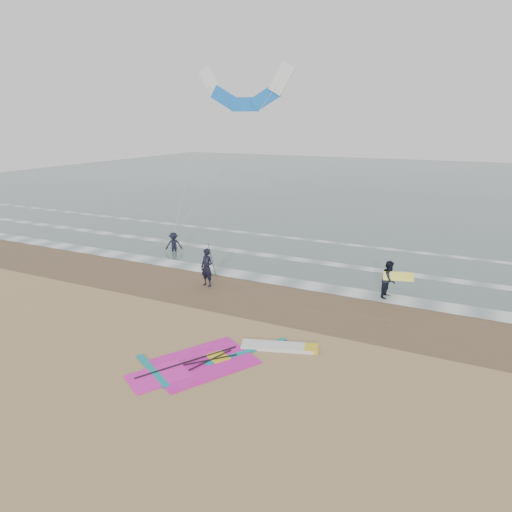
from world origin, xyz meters
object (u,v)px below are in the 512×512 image
at_px(person_wading, 174,239).
at_px(surf_kite, 245,93).
at_px(person_standing, 207,268).
at_px(windsurf_rig, 224,359).
at_px(person_walking, 389,279).

xyz_separation_m(person_wading, surf_kite, (3.33, 2.99, 8.41)).
distance_m(person_standing, person_wading, 6.47).
height_order(windsurf_rig, person_wading, person_wading).
bearing_deg(person_standing, surf_kite, 113.65).
bearing_deg(person_walking, person_wading, 93.07).
distance_m(windsurf_rig, surf_kite, 16.91).
xyz_separation_m(person_standing, person_wading, (-4.94, 4.17, -0.15)).
relative_size(person_walking, surf_kite, 0.17).
bearing_deg(windsurf_rig, person_wading, 132.63).
relative_size(windsurf_rig, surf_kite, 0.56).
distance_m(person_walking, person_wading, 13.17).
bearing_deg(person_wading, person_standing, -71.80).
distance_m(person_standing, surf_kite, 11.05).
height_order(person_walking, person_wading, person_walking).
bearing_deg(windsurf_rig, surf_kite, 114.26).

